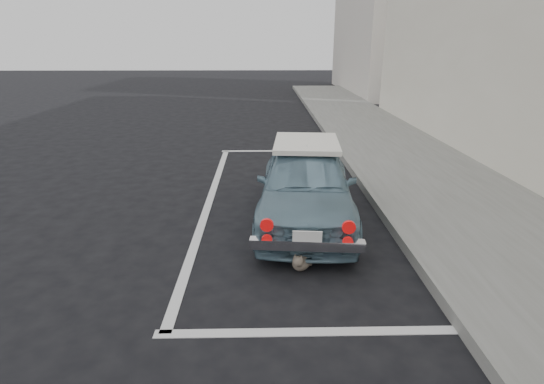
% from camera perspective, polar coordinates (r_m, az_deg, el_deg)
% --- Properties ---
extents(ground, '(80.00, 80.00, 0.00)m').
position_cam_1_polar(ground, '(4.53, -1.28, -14.56)').
color(ground, black).
rests_on(ground, ground).
extents(sidewalk, '(2.80, 40.00, 0.15)m').
position_cam_1_polar(sidewalk, '(7.03, 25.84, -3.12)').
color(sidewalk, slate).
rests_on(sidewalk, ground).
extents(building_far, '(3.50, 10.00, 8.00)m').
position_cam_1_polar(building_far, '(24.64, 14.78, 22.21)').
color(building_far, beige).
rests_on(building_far, ground).
extents(pline_rear, '(3.00, 0.12, 0.01)m').
position_cam_1_polar(pline_rear, '(4.15, 6.00, -18.21)').
color(pline_rear, silver).
rests_on(pline_rear, ground).
extents(pline_front, '(3.00, 0.12, 0.01)m').
position_cam_1_polar(pline_front, '(10.58, 1.42, 5.55)').
color(pline_front, silver).
rests_on(pline_front, ground).
extents(pline_side, '(0.12, 7.00, 0.01)m').
position_cam_1_polar(pline_side, '(7.28, -8.40, -1.16)').
color(pline_side, silver).
rests_on(pline_side, ground).
extents(retro_coupe, '(1.66, 3.52, 1.16)m').
position_cam_1_polar(retro_coupe, '(6.30, 4.58, 1.35)').
color(retro_coupe, '#6C8FA0').
rests_on(retro_coupe, ground).
extents(cat, '(0.33, 0.46, 0.26)m').
position_cam_1_polar(cat, '(5.06, 3.96, -9.13)').
color(cat, '#685C4F').
rests_on(cat, ground).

